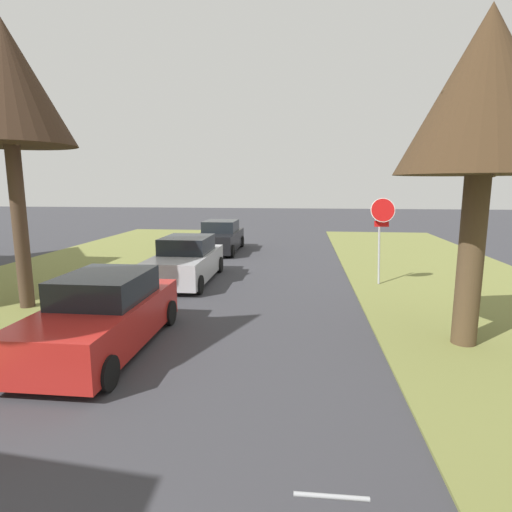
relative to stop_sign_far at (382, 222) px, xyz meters
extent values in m
cylinder|color=#9EA0A5|center=(0.00, 0.21, -1.00)|extent=(0.07, 0.54, 2.22)
cylinder|color=white|center=(0.00, -0.09, 0.41)|extent=(0.82, 0.26, 0.79)
cylinder|color=red|center=(0.00, -0.09, 0.41)|extent=(0.77, 0.26, 0.75)
cube|color=red|center=(0.00, 0.01, -0.05)|extent=(0.48, 0.12, 0.20)
cylinder|color=#4F3C27|center=(0.85, -5.27, -0.33)|extent=(0.50, 0.50, 3.54)
cone|color=#3F2D1B|center=(0.85, -5.27, 3.03)|extent=(3.28, 3.28, 3.18)
cylinder|color=#4F3C27|center=(0.51, -5.67, 2.24)|extent=(1.09, 0.98, 1.74)
cylinder|color=#4F3C27|center=(1.22, -5.04, 1.96)|extent=(0.74, 1.00, 1.20)
cylinder|color=#493729|center=(-10.18, -3.83, 0.07)|extent=(0.38, 0.38, 4.35)
cone|color=#3B291C|center=(-10.18, -3.83, 3.82)|extent=(3.23, 3.23, 3.14)
cube|color=red|center=(-6.69, -6.34, -1.56)|extent=(1.84, 4.41, 0.85)
cube|color=black|center=(-6.69, -6.12, -0.86)|extent=(1.61, 2.03, 0.56)
cylinder|color=black|center=(-5.81, -7.99, -1.85)|extent=(0.20, 0.60, 0.60)
cylinder|color=black|center=(-7.55, -8.00, -1.85)|extent=(0.20, 0.60, 0.60)
cylinder|color=black|center=(-5.83, -4.69, -1.85)|extent=(0.20, 0.60, 0.60)
cylinder|color=black|center=(-7.57, -4.70, -1.85)|extent=(0.20, 0.60, 0.60)
cube|color=#BCBCC1|center=(-6.70, -0.16, -1.56)|extent=(1.84, 4.41, 0.85)
cube|color=black|center=(-6.70, 0.06, -0.86)|extent=(1.61, 2.03, 0.56)
cylinder|color=black|center=(-5.82, -1.80, -1.85)|extent=(0.20, 0.60, 0.60)
cylinder|color=black|center=(-7.56, -1.81, -1.85)|extent=(0.20, 0.60, 0.60)
cylinder|color=black|center=(-5.84, 1.49, -1.85)|extent=(0.20, 0.60, 0.60)
cylinder|color=black|center=(-7.58, 1.49, -1.85)|extent=(0.20, 0.60, 0.60)
cube|color=black|center=(-6.80, 6.45, -1.56)|extent=(1.84, 4.41, 0.85)
cube|color=black|center=(-6.80, 6.67, -0.86)|extent=(1.61, 2.03, 0.56)
cylinder|color=black|center=(-5.92, 4.81, -1.85)|extent=(0.20, 0.60, 0.60)
cylinder|color=black|center=(-7.66, 4.80, -1.85)|extent=(0.20, 0.60, 0.60)
cylinder|color=black|center=(-5.94, 8.11, -1.85)|extent=(0.20, 0.60, 0.60)
cylinder|color=black|center=(-7.68, 8.10, -1.85)|extent=(0.20, 0.60, 0.60)
cylinder|color=#9EA0A5|center=(-2.34, -11.14, -1.20)|extent=(0.60, 0.05, 0.04)
camera|label=1|loc=(-2.61, -14.08, 1.24)|focal=28.90mm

